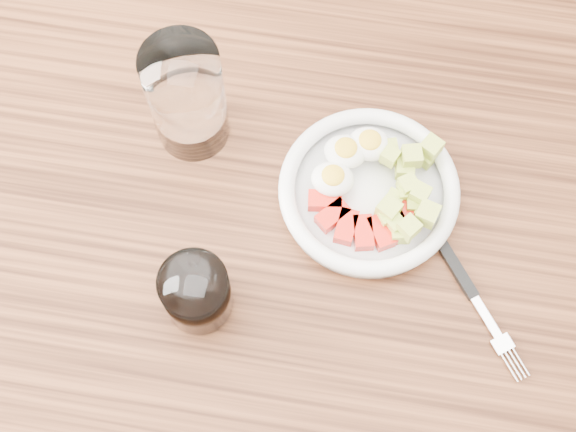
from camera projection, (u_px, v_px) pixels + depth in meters
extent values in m
plane|color=brown|center=(292.00, 364.00, 1.60)|extent=(4.00, 4.00, 0.00)
cube|color=brown|center=(295.00, 241.00, 0.90)|extent=(1.50, 0.90, 0.04)
cylinder|color=white|center=(368.00, 195.00, 0.89)|extent=(0.19, 0.19, 0.01)
torus|color=white|center=(369.00, 190.00, 0.88)|extent=(0.20, 0.20, 0.02)
cube|color=red|center=(325.00, 201.00, 0.88)|extent=(0.04, 0.02, 0.02)
cube|color=red|center=(333.00, 216.00, 0.87)|extent=(0.04, 0.04, 0.02)
cube|color=red|center=(346.00, 227.00, 0.87)|extent=(0.02, 0.04, 0.02)
cube|color=red|center=(363.00, 233.00, 0.86)|extent=(0.03, 0.04, 0.02)
cube|color=red|center=(381.00, 232.00, 0.86)|extent=(0.04, 0.04, 0.02)
cube|color=red|center=(397.00, 226.00, 0.87)|extent=(0.04, 0.04, 0.02)
cube|color=red|center=(409.00, 214.00, 0.87)|extent=(0.04, 0.03, 0.02)
ellipsoid|color=white|center=(345.00, 152.00, 0.89)|extent=(0.05, 0.04, 0.03)
ellipsoid|color=yellow|center=(346.00, 148.00, 0.88)|extent=(0.03, 0.03, 0.01)
ellipsoid|color=white|center=(369.00, 144.00, 0.89)|extent=(0.05, 0.04, 0.03)
ellipsoid|color=yellow|center=(370.00, 140.00, 0.88)|extent=(0.03, 0.03, 0.01)
ellipsoid|color=white|center=(333.00, 179.00, 0.87)|extent=(0.05, 0.04, 0.03)
ellipsoid|color=yellow|center=(333.00, 175.00, 0.87)|extent=(0.03, 0.03, 0.01)
cube|color=#C7CE4F|center=(387.00, 216.00, 0.86)|extent=(0.03, 0.03, 0.02)
cube|color=#C7CE4F|center=(409.00, 228.00, 0.84)|extent=(0.03, 0.03, 0.02)
cube|color=#C7CE4F|center=(412.00, 156.00, 0.87)|extent=(0.03, 0.03, 0.02)
cube|color=#C7CE4F|center=(395.00, 224.00, 0.86)|extent=(0.02, 0.02, 0.02)
cube|color=#C7CE4F|center=(405.00, 168.00, 0.89)|extent=(0.02, 0.02, 0.02)
cube|color=#C7CE4F|center=(401.00, 232.00, 0.86)|extent=(0.02, 0.02, 0.02)
cube|color=#C7CE4F|center=(388.00, 151.00, 0.89)|extent=(0.03, 0.03, 0.02)
cube|color=#C7CE4F|center=(427.00, 157.00, 0.89)|extent=(0.03, 0.03, 0.02)
cube|color=#C7CE4F|center=(406.00, 192.00, 0.87)|extent=(0.02, 0.02, 0.02)
cube|color=#C7CE4F|center=(431.00, 147.00, 0.88)|extent=(0.03, 0.03, 0.02)
cube|color=#C7CE4F|center=(408.00, 185.00, 0.87)|extent=(0.03, 0.03, 0.02)
cube|color=#C7CE4F|center=(389.00, 209.00, 0.86)|extent=(0.03, 0.03, 0.02)
cube|color=#C7CE4F|center=(420.00, 194.00, 0.86)|extent=(0.02, 0.02, 0.02)
cube|color=#C7CE4F|center=(390.00, 156.00, 0.88)|extent=(0.02, 0.02, 0.02)
cube|color=#C7CE4F|center=(423.00, 212.00, 0.87)|extent=(0.02, 0.02, 0.02)
cube|color=#C7CE4F|center=(415.00, 204.00, 0.87)|extent=(0.02, 0.02, 0.02)
cube|color=#C7CE4F|center=(394.00, 200.00, 0.87)|extent=(0.02, 0.02, 0.02)
cube|color=#C7CE4F|center=(427.00, 214.00, 0.85)|extent=(0.03, 0.03, 0.02)
cube|color=black|center=(452.00, 262.00, 0.87)|extent=(0.06, 0.08, 0.01)
cube|color=silver|center=(487.00, 319.00, 0.85)|extent=(0.04, 0.05, 0.00)
cube|color=silver|center=(502.00, 344.00, 0.84)|extent=(0.03, 0.03, 0.00)
cylinder|color=silver|center=(509.00, 368.00, 0.83)|extent=(0.02, 0.03, 0.00)
cylinder|color=silver|center=(513.00, 366.00, 0.83)|extent=(0.02, 0.03, 0.00)
cylinder|color=silver|center=(517.00, 364.00, 0.83)|extent=(0.02, 0.03, 0.00)
cylinder|color=silver|center=(521.00, 362.00, 0.83)|extent=(0.02, 0.03, 0.00)
cylinder|color=white|center=(187.00, 98.00, 0.86)|extent=(0.08, 0.08, 0.15)
cylinder|color=white|center=(197.00, 293.00, 0.82)|extent=(0.07, 0.07, 0.08)
cylinder|color=black|center=(197.00, 293.00, 0.82)|extent=(0.06, 0.06, 0.07)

